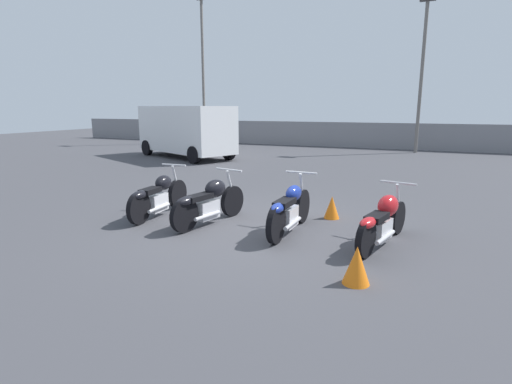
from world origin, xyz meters
The scene contains 11 objects.
ground_plane centered at (0.00, 0.00, 0.00)m, with size 60.00×60.00×0.00m, color #424247.
fence_back centered at (0.00, 15.97, 0.69)m, with size 40.00×0.04×1.38m.
light_pole_left centered at (2.30, 14.68, 4.26)m, with size 0.70×0.35×7.18m.
light_pole_right centered at (-10.06, 15.31, 4.99)m, with size 0.70×0.35×8.58m.
motorcycle_slot_0 centered at (-2.11, 0.02, 0.42)m, with size 0.59×2.01×1.00m.
motorcycle_slot_1 centered at (-0.87, -0.07, 0.44)m, with size 0.71×1.97×1.00m.
motorcycle_slot_2 centered at (0.72, 0.02, 0.43)m, with size 0.61×2.00×1.02m.
motorcycle_slot_3 centered at (2.32, 0.00, 0.42)m, with size 0.76×2.00×0.95m.
parked_van centered at (-7.04, 8.57, 1.24)m, with size 5.40×3.77×2.24m.
traffic_cone_near centered at (1.20, 1.26, 0.23)m, with size 0.31×0.31×0.46m.
traffic_cone_far centered at (2.18, -1.65, 0.25)m, with size 0.35×0.35×0.50m.
Camera 1 is at (2.90, -6.50, 2.20)m, focal length 28.00 mm.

